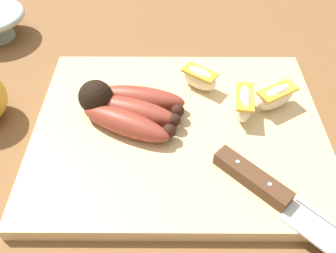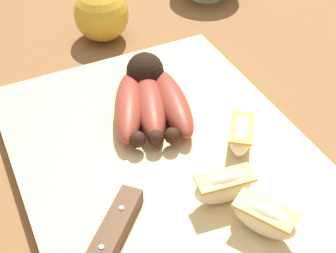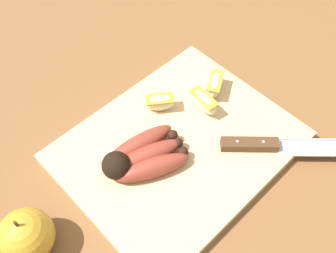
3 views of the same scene
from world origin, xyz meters
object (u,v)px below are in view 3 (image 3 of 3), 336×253
chefs_knife (277,145)px  apple_wedge_middle (160,102)px  apple_wedge_near (215,85)px  whole_apple (26,236)px  banana_bunch (142,157)px  apple_wedge_far (204,102)px

chefs_knife → apple_wedge_middle: (0.09, -0.20, 0.01)m
apple_wedge_near → apple_wedge_middle: (0.11, -0.04, -0.00)m
apple_wedge_near → whole_apple: whole_apple is taller
chefs_knife → banana_bunch: bearing=-36.5°
apple_wedge_far → whole_apple: 0.37m
chefs_knife → apple_wedge_near: size_ratio=3.36×
apple_wedge_far → whole_apple: (0.37, -0.01, 0.00)m
banana_bunch → chefs_knife: banana_bunch is taller
apple_wedge_near → apple_wedge_far: (0.05, 0.01, 0.00)m
whole_apple → apple_wedge_far: bearing=178.8°
apple_wedge_middle → apple_wedge_far: size_ratio=0.92×
apple_wedge_middle → whole_apple: size_ratio=0.62×
apple_wedge_middle → apple_wedge_far: bearing=135.9°
banana_bunch → apple_wedge_middle: (-0.10, -0.06, 0.00)m
chefs_knife → apple_wedge_far: (0.03, -0.15, 0.01)m
chefs_knife → apple_wedge_near: 0.16m
chefs_knife → whole_apple: 0.43m
apple_wedge_near → apple_wedge_middle: bearing=-21.8°
banana_bunch → apple_wedge_middle: bearing=-147.9°
chefs_knife → whole_apple: size_ratio=2.30×
apple_wedge_middle → apple_wedge_far: apple_wedge_far is taller
chefs_knife → apple_wedge_far: size_ratio=3.39×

